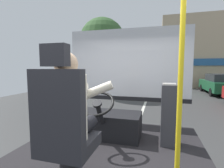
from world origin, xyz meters
TOP-DOWN VIEW (x-y plane):
  - ground at (0.00, 8.80)m, footprint 18.00×44.00m
  - driver_seat at (-0.18, -0.52)m, footprint 0.48×0.48m
  - bus_driver at (-0.18, -0.42)m, footprint 0.76×0.54m
  - steering_console at (-0.18, 0.80)m, footprint 1.10×0.99m
  - handrail_pole at (0.81, -0.30)m, footprint 0.04×0.04m
  - fare_box at (0.78, 0.75)m, footprint 0.21×0.26m
  - windshield_panel at (0.00, 1.62)m, footprint 2.50×0.08m
  - street_tree at (-2.91, 8.59)m, footprint 2.89×2.89m
  - parked_car_green at (4.78, 11.45)m, footprint 1.78×4.07m
  - parked_car_black at (5.17, 16.39)m, footprint 2.02×4.36m
  - parked_car_blue at (5.32, 22.55)m, footprint 1.96×4.15m

SIDE VIEW (x-z plane):
  - ground at x=0.00m, z-range -0.05..0.00m
  - parked_car_black at x=5.17m, z-range 0.02..1.33m
  - parked_car_green at x=4.78m, z-range 0.02..1.45m
  - parked_car_blue at x=5.32m, z-range 0.02..1.48m
  - steering_console at x=-0.18m, z-range 0.52..1.33m
  - fare_box at x=0.78m, z-range 0.71..1.63m
  - driver_seat at x=-0.18m, z-range 0.62..1.96m
  - bus_driver at x=-0.18m, z-range 1.09..1.91m
  - windshield_panel at x=0.00m, z-range 1.01..2.49m
  - handrail_pole at x=0.81m, z-range 0.71..2.99m
  - street_tree at x=-2.91m, z-range 1.05..6.09m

